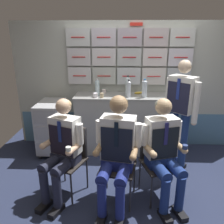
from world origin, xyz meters
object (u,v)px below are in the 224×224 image
at_px(service_trolley, 52,126).
at_px(crew_member_center, 117,148).
at_px(folding_chair_left, 70,152).
at_px(crew_member_left, 62,147).
at_px(snack_banana, 139,93).
at_px(paper_cup_tan, 102,95).
at_px(crew_member_right, 164,148).
at_px(folding_chair_right, 157,155).
at_px(crew_member_standing, 181,108).
at_px(water_bottle_blue_cap, 129,89).
at_px(folding_chair_center, 119,158).

height_order(service_trolley, crew_member_center, crew_member_center).
relative_size(folding_chair_left, crew_member_left, 0.68).
bearing_deg(crew_member_left, snack_banana, 54.15).
relative_size(crew_member_left, paper_cup_tan, 16.93).
bearing_deg(crew_member_center, crew_member_right, 8.88).
relative_size(folding_chair_left, folding_chair_right, 1.00).
relative_size(crew_member_right, paper_cup_tan, 17.23).
height_order(crew_member_left, crew_member_center, crew_member_center).
height_order(crew_member_left, crew_member_right, crew_member_right).
bearing_deg(folding_chair_right, crew_member_center, -154.07).
bearing_deg(crew_member_left, crew_member_standing, 25.88).
bearing_deg(paper_cup_tan, crew_member_right, -54.34).
relative_size(paper_cup_tan, snack_banana, 0.43).
height_order(crew_member_center, paper_cup_tan, crew_member_center).
bearing_deg(service_trolley, paper_cup_tan, -2.61).
xyz_separation_m(folding_chair_right, water_bottle_blue_cap, (-0.33, 1.01, 0.60)).
xyz_separation_m(paper_cup_tan, snack_banana, (0.60, 0.26, -0.02)).
xyz_separation_m(folding_chair_left, crew_member_right, (1.13, -0.17, 0.17)).
height_order(folding_chair_center, crew_member_standing, crew_member_standing).
distance_m(service_trolley, crew_member_standing, 2.09).
bearing_deg(water_bottle_blue_cap, crew_member_right, -71.79).
bearing_deg(service_trolley, folding_chair_left, -61.83).
xyz_separation_m(crew_member_left, snack_banana, (0.98, 1.36, 0.32)).
bearing_deg(crew_member_right, crew_member_center, -171.12).
height_order(service_trolley, paper_cup_tan, paper_cup_tan).
xyz_separation_m(folding_chair_left, water_bottle_blue_cap, (0.74, 0.99, 0.60)).
xyz_separation_m(folding_chair_right, snack_banana, (-0.15, 1.23, 0.48)).
distance_m(folding_chair_right, crew_member_standing, 0.84).
xyz_separation_m(crew_member_center, crew_member_right, (0.54, 0.08, -0.03)).
bearing_deg(paper_cup_tan, water_bottle_blue_cap, 5.95).
distance_m(crew_member_standing, water_bottle_blue_cap, 0.85).
distance_m(service_trolley, water_bottle_blue_cap, 1.43).
height_order(crew_member_center, crew_member_standing, crew_member_standing).
xyz_separation_m(folding_chair_center, crew_member_right, (0.51, -0.07, 0.17)).
relative_size(service_trolley, water_bottle_blue_cap, 3.15).
distance_m(folding_chair_right, snack_banana, 1.33).
bearing_deg(folding_chair_left, crew_member_left, -111.73).
bearing_deg(paper_cup_tan, folding_chair_left, -108.73).
distance_m(folding_chair_left, crew_member_left, 0.23).
bearing_deg(crew_member_standing, paper_cup_tan, 162.73).
bearing_deg(crew_member_center, water_bottle_blue_cap, 82.97).
relative_size(crew_member_left, crew_member_center, 0.95).
relative_size(folding_chair_left, crew_member_right, 0.67).
distance_m(water_bottle_blue_cap, snack_banana, 0.30).
bearing_deg(crew_member_standing, crew_member_right, -114.38).
bearing_deg(crew_member_center, crew_member_standing, 43.81).
bearing_deg(folding_chair_center, folding_chair_left, 170.72).
relative_size(crew_member_standing, paper_cup_tan, 21.98).
bearing_deg(snack_banana, crew_member_standing, -48.33).
bearing_deg(service_trolley, crew_member_left, -67.63).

